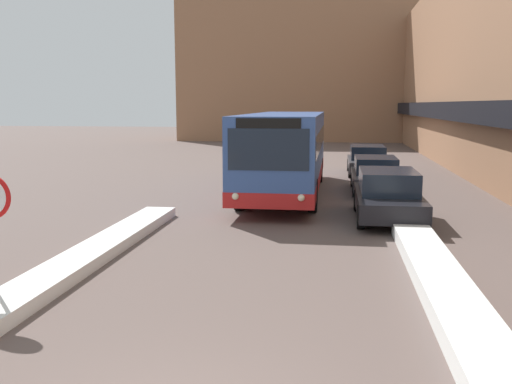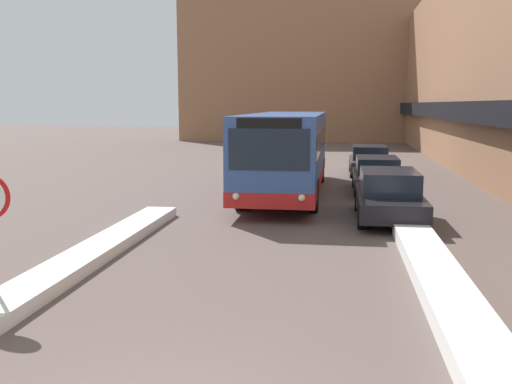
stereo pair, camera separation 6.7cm
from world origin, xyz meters
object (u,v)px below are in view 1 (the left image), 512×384
object	(u,v)px
city_bus	(286,150)
parked_car_front	(388,195)
parked_car_middle	(375,175)
parked_car_back	(367,160)

from	to	relation	value
city_bus	parked_car_front	bearing A→B (deg)	-52.33
city_bus	parked_car_front	world-z (taller)	city_bus
parked_car_middle	parked_car_back	size ratio (longest dim) A/B	0.95
parked_car_middle	parked_car_back	bearing A→B (deg)	90.00
parked_car_back	city_bus	bearing A→B (deg)	-116.94
parked_car_front	city_bus	bearing A→B (deg)	127.67
parked_car_front	parked_car_back	distance (m)	11.09
parked_car_front	parked_car_middle	bearing A→B (deg)	90.00
city_bus	parked_car_middle	xyz separation A→B (m)	(3.40, 0.99, -0.98)
parked_car_front	parked_car_back	size ratio (longest dim) A/B	1.00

